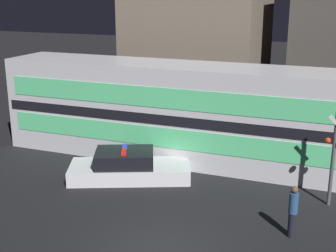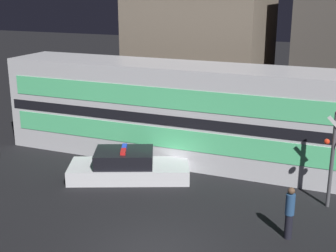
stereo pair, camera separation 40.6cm
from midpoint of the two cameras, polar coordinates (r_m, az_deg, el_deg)
train at (r=20.65m, az=3.82°, el=1.37°), size 18.81×2.93×4.33m
police_car at (r=19.29m, az=-5.49°, el=-5.04°), size 5.23×3.69×1.31m
pedestrian at (r=15.16m, az=14.23°, el=-10.04°), size 0.29×0.29×1.71m
crossing_signal_near at (r=17.28m, az=18.88°, el=-3.31°), size 0.65×0.30×3.51m
building_left at (r=28.17m, az=3.37°, el=9.17°), size 7.44×6.82×7.96m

